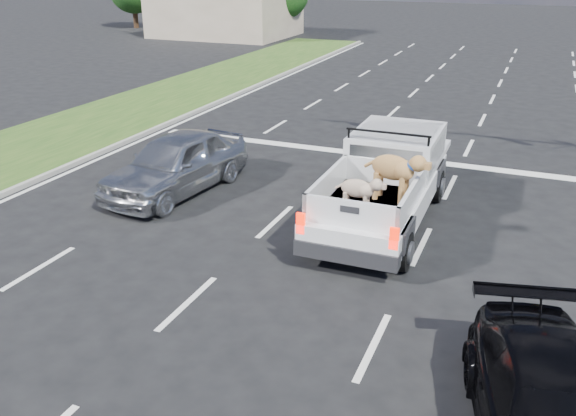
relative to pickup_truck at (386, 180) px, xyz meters
name	(u,v)px	position (x,y,z in m)	size (l,w,h in m)	color
ground	(275,323)	(-0.61, -5.09, -1.02)	(160.00, 160.00, 0.00)	black
road_markings	(374,196)	(-0.61, 1.48, -1.02)	(17.75, 60.00, 0.01)	silver
grass_median_left	(24,151)	(-12.11, 0.91, -0.97)	(5.00, 60.00, 0.10)	#1F4414
curb_left	(85,159)	(-9.66, 0.91, -0.95)	(0.15, 60.00, 0.14)	gray
building_left	(226,7)	(-20.61, 30.91, 1.18)	(10.00, 8.00, 4.40)	tan
pickup_truck	(386,180)	(0.00, 0.00, 0.00)	(2.30, 5.86, 2.19)	black
silver_sedan	(176,163)	(-5.61, -0.21, -0.23)	(1.88, 4.68, 1.59)	#ABAEB3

